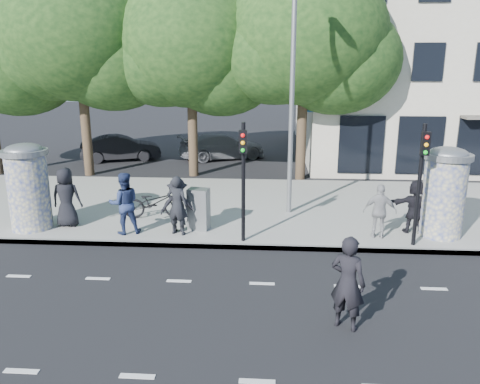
# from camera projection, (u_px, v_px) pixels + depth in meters

# --- Properties ---
(ground) EXTENTS (120.00, 120.00, 0.00)m
(ground) POSITION_uv_depth(u_px,v_px,m) (261.00, 314.00, 9.78)
(ground) COLOR black
(ground) RESTS_ON ground
(sidewalk) EXTENTS (40.00, 8.00, 0.15)m
(sidewalk) POSITION_uv_depth(u_px,v_px,m) (266.00, 207.00, 16.99)
(sidewalk) COLOR gray
(sidewalk) RESTS_ON ground
(curb) EXTENTS (40.00, 0.10, 0.16)m
(curb) POSITION_uv_depth(u_px,v_px,m) (264.00, 247.00, 13.18)
(curb) COLOR slate
(curb) RESTS_ON ground
(lane_dash_near) EXTENTS (32.00, 0.12, 0.01)m
(lane_dash_near) POSITION_uv_depth(u_px,v_px,m) (257.00, 382.00, 7.66)
(lane_dash_near) COLOR silver
(lane_dash_near) RESTS_ON ground
(lane_dash_far) EXTENTS (32.00, 0.12, 0.01)m
(lane_dash_far) POSITION_uv_depth(u_px,v_px,m) (262.00, 284.00, 11.13)
(lane_dash_far) COLOR silver
(lane_dash_far) RESTS_ON ground
(ad_column_left) EXTENTS (1.36, 1.36, 2.65)m
(ad_column_left) POSITION_uv_depth(u_px,v_px,m) (28.00, 185.00, 14.19)
(ad_column_left) COLOR beige
(ad_column_left) RESTS_ON sidewalk
(ad_column_right) EXTENTS (1.36, 1.36, 2.65)m
(ad_column_right) POSITION_uv_depth(u_px,v_px,m) (444.00, 190.00, 13.57)
(ad_column_right) COLOR beige
(ad_column_right) RESTS_ON sidewalk
(traffic_pole_near) EXTENTS (0.22, 0.31, 3.40)m
(traffic_pole_near) POSITION_uv_depth(u_px,v_px,m) (243.00, 170.00, 12.90)
(traffic_pole_near) COLOR black
(traffic_pole_near) RESTS_ON sidewalk
(traffic_pole_far) EXTENTS (0.22, 0.31, 3.40)m
(traffic_pole_far) POSITION_uv_depth(u_px,v_px,m) (421.00, 173.00, 12.58)
(traffic_pole_far) COLOR black
(traffic_pole_far) RESTS_ON sidewalk
(street_lamp) EXTENTS (0.25, 0.93, 8.00)m
(street_lamp) POSITION_uv_depth(u_px,v_px,m) (293.00, 73.00, 14.88)
(street_lamp) COLOR slate
(street_lamp) RESTS_ON sidewalk
(tree_mid_left) EXTENTS (7.20, 7.20, 9.57)m
(tree_mid_left) POSITION_uv_depth(u_px,v_px,m) (78.00, 32.00, 20.70)
(tree_mid_left) COLOR #38281C
(tree_mid_left) RESTS_ON ground
(tree_near_left) EXTENTS (6.80, 6.80, 8.97)m
(tree_near_left) POSITION_uv_depth(u_px,v_px,m) (190.00, 42.00, 20.68)
(tree_near_left) COLOR #38281C
(tree_near_left) RESTS_ON ground
(tree_center) EXTENTS (7.00, 7.00, 9.30)m
(tree_center) POSITION_uv_depth(u_px,v_px,m) (305.00, 35.00, 19.90)
(tree_center) COLOR #38281C
(tree_center) RESTS_ON ground
(ped_a) EXTENTS (0.92, 0.61, 1.86)m
(ped_a) POSITION_uv_depth(u_px,v_px,m) (66.00, 197.00, 14.51)
(ped_a) COLOR black
(ped_a) RESTS_ON sidewalk
(ped_b) EXTENTS (0.75, 0.59, 1.78)m
(ped_b) POSITION_uv_depth(u_px,v_px,m) (178.00, 205.00, 13.79)
(ped_b) COLOR black
(ped_b) RESTS_ON sidewalk
(ped_c) EXTENTS (1.09, 0.98, 1.86)m
(ped_c) POSITION_uv_depth(u_px,v_px,m) (124.00, 203.00, 13.86)
(ped_c) COLOR navy
(ped_c) RESTS_ON sidewalk
(ped_d) EXTENTS (1.12, 0.73, 1.64)m
(ped_d) POSITION_uv_depth(u_px,v_px,m) (178.00, 205.00, 14.07)
(ped_d) COLOR black
(ped_d) RESTS_ON sidewalk
(ped_e) EXTENTS (1.00, 0.64, 1.61)m
(ped_e) POSITION_uv_depth(u_px,v_px,m) (380.00, 211.00, 13.51)
(ped_e) COLOR #969699
(ped_e) RESTS_ON sidewalk
(ped_f) EXTENTS (1.59, 0.82, 1.63)m
(ped_f) POSITION_uv_depth(u_px,v_px,m) (415.00, 207.00, 13.94)
(ped_f) COLOR black
(ped_f) RESTS_ON sidewalk
(man_road) EXTENTS (0.83, 0.74, 1.91)m
(man_road) POSITION_uv_depth(u_px,v_px,m) (348.00, 283.00, 9.03)
(man_road) COLOR black
(man_road) RESTS_ON ground
(bicycle) EXTENTS (1.10, 2.07, 1.04)m
(bicycle) POSITION_uv_depth(u_px,v_px,m) (154.00, 202.00, 15.43)
(bicycle) COLOR black
(bicycle) RESTS_ON sidewalk
(cabinet_left) EXTENTS (0.68, 0.55, 1.28)m
(cabinet_left) POSITION_uv_depth(u_px,v_px,m) (199.00, 209.00, 14.28)
(cabinet_left) COLOR slate
(cabinet_left) RESTS_ON sidewalk
(cabinet_right) EXTENTS (0.58, 0.49, 1.03)m
(cabinet_right) POSITION_uv_depth(u_px,v_px,m) (431.00, 213.00, 14.35)
(cabinet_right) COLOR gray
(cabinet_right) RESTS_ON sidewalk
(car_mid) EXTENTS (2.85, 4.48, 1.39)m
(car_mid) POSITION_uv_depth(u_px,v_px,m) (121.00, 148.00, 25.66)
(car_mid) COLOR black
(car_mid) RESTS_ON ground
(car_right) EXTENTS (3.75, 5.17, 1.39)m
(car_right) POSITION_uv_depth(u_px,v_px,m) (222.00, 147.00, 26.11)
(car_right) COLOR slate
(car_right) RESTS_ON ground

